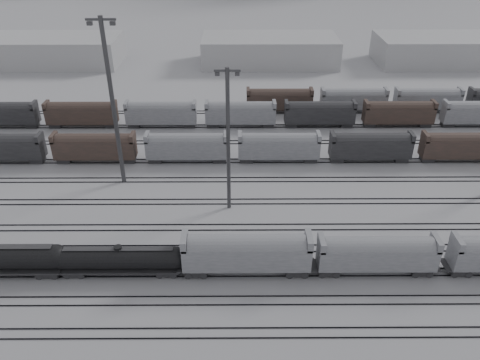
{
  "coord_description": "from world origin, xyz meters",
  "views": [
    {
      "loc": [
        0.43,
        -45.47,
        41.49
      ],
      "look_at": [
        0.76,
        18.19,
        4.0
      ],
      "focal_mm": 35.0,
      "sensor_mm": 36.0,
      "label": 1
    }
  ],
  "objects_px": {
    "hopper_car_a": "(247,251)",
    "light_mast_c": "(228,139)",
    "tank_car_b": "(120,259)",
    "hopper_car_b": "(377,252)"
  },
  "relations": [
    {
      "from": "hopper_car_a",
      "to": "light_mast_c",
      "type": "xyz_separation_m",
      "value": [
        -2.48,
        15.43,
        8.41
      ]
    },
    {
      "from": "tank_car_b",
      "to": "hopper_car_a",
      "type": "height_order",
      "value": "hopper_car_a"
    },
    {
      "from": "light_mast_c",
      "to": "tank_car_b",
      "type": "bearing_deg",
      "value": -131.76
    },
    {
      "from": "hopper_car_a",
      "to": "hopper_car_b",
      "type": "height_order",
      "value": "hopper_car_a"
    },
    {
      "from": "hopper_car_a",
      "to": "hopper_car_b",
      "type": "distance_m",
      "value": 16.67
    },
    {
      "from": "tank_car_b",
      "to": "light_mast_c",
      "type": "height_order",
      "value": "light_mast_c"
    },
    {
      "from": "hopper_car_a",
      "to": "light_mast_c",
      "type": "distance_m",
      "value": 17.74
    },
    {
      "from": "hopper_car_a",
      "to": "hopper_car_b",
      "type": "xyz_separation_m",
      "value": [
        16.67,
        0.0,
        -0.27
      ]
    },
    {
      "from": "hopper_car_a",
      "to": "tank_car_b",
      "type": "bearing_deg",
      "value": 180.0
    },
    {
      "from": "tank_car_b",
      "to": "light_mast_c",
      "type": "xyz_separation_m",
      "value": [
        13.77,
        15.43,
        9.56
      ]
    }
  ]
}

